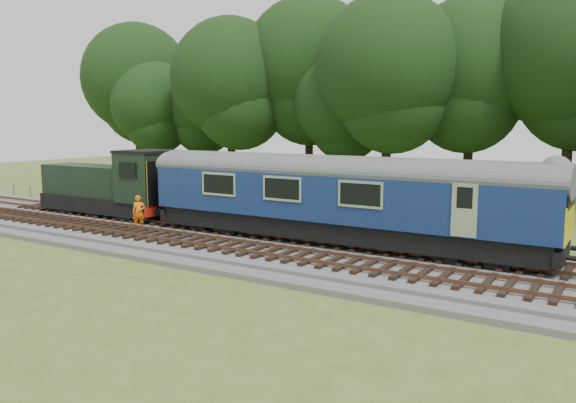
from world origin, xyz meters
The scene contains 9 objects.
ground centered at (0.00, 0.00, 0.00)m, with size 120.00×120.00×0.00m, color #485E22.
ballast centered at (0.00, 0.00, 0.17)m, with size 70.00×7.00×0.35m, color #4C4C4F.
track_north centered at (0.00, 1.40, 0.42)m, with size 67.20×2.40×0.21m.
track_south centered at (0.00, -1.60, 0.42)m, with size 67.20×2.40×0.21m.
fence centered at (0.00, 4.50, 0.00)m, with size 64.00×0.12×1.00m, color #6B6054, non-canonical shape.
tree_line centered at (0.00, 22.00, 0.00)m, with size 70.00×8.00×18.00m, color black, non-canonical shape.
dmu_railcar centered at (4.21, 1.40, 2.61)m, with size 18.05×2.86×3.88m.
shunter_loco centered at (-9.72, 1.40, 1.97)m, with size 8.91×2.60×3.38m.
worker centered at (-5.41, -0.75, 1.19)m, with size 0.61×0.40×1.68m, color orange.
Camera 1 is at (14.97, -19.86, 5.52)m, focal length 35.00 mm.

